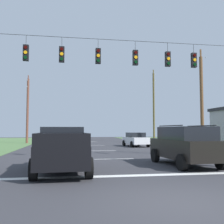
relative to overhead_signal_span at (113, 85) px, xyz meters
The scene contains 14 objects.
ground_plane 10.45m from the overhead_signal_span, 89.01° to the right, with size 120.00×120.00×0.00m, color #333338.
stop_bar_stripe 7.10m from the overhead_signal_span, 88.29° to the right, with size 14.21×0.45×0.01m, color white.
lane_dash_0 4.61m from the overhead_signal_span, 73.95° to the left, with size 0.15×2.50×0.01m, color white.
lane_dash_1 8.51m from the overhead_signal_span, 88.70° to the left, with size 0.15×2.50×0.01m, color white.
lane_dash_2 15.80m from the overhead_signal_span, 89.39° to the left, with size 0.15×2.50×0.01m, color white.
lane_dash_3 24.17m from the overhead_signal_span, 89.61° to the left, with size 0.15×2.50×0.01m, color white.
lane_dash_4 25.82m from the overhead_signal_span, 89.63° to the left, with size 0.15×2.50×0.01m, color white.
overhead_signal_span is the anchor object (origin of this frame).
pickup_truck 6.08m from the overhead_signal_span, 126.34° to the right, with size 2.40×5.45×1.95m.
suv_black 5.65m from the overhead_signal_span, 42.43° to the right, with size 2.41×4.89×2.05m.
distant_car_crossing_white 13.71m from the overhead_signal_span, 69.96° to the left, with size 2.34×4.45×1.52m.
utility_pole_mid_right 11.91m from the overhead_signal_span, 36.37° to the left, with size 0.31×1.90×9.46m.
utility_pole_far_right 23.49m from the overhead_signal_span, 65.91° to the left, with size 0.27×1.61×10.77m.
utility_pole_far_left 22.57m from the overhead_signal_span, 111.70° to the left, with size 0.31×1.69×9.27m.
Camera 1 is at (-2.70, -6.37, 1.83)m, focal length 42.04 mm.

